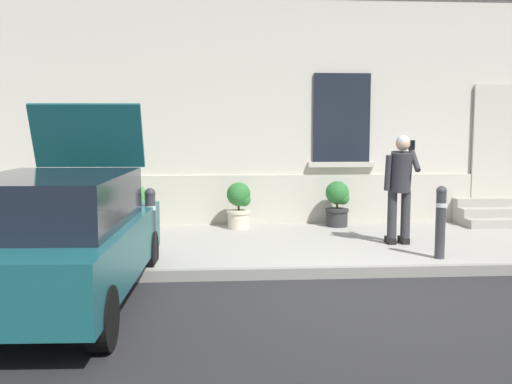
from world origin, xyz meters
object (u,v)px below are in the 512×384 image
at_px(planter_terracotta, 28,208).
at_px(planter_olive, 136,206).
at_px(hatchback_car_teal, 58,236).
at_px(person_on_phone, 400,182).
at_px(bollard_far_left, 151,223).
at_px(bollard_near_person, 441,219).
at_px(planter_charcoal, 338,203).
at_px(planter_cream, 239,204).

height_order(planter_terracotta, planter_olive, same).
distance_m(hatchback_car_teal, planter_terracotta, 4.14).
bearing_deg(person_on_phone, bollard_far_left, -161.78).
relative_size(bollard_near_person, person_on_phone, 0.60).
bearing_deg(bollard_near_person, planter_charcoal, 107.57).
bearing_deg(planter_cream, bollard_far_left, -116.39).
distance_m(bollard_near_person, planter_terracotta, 6.94).
bearing_deg(person_on_phone, hatchback_car_teal, -149.60).
bearing_deg(hatchback_car_teal, planter_cream, 61.48).
height_order(hatchback_car_teal, planter_cream, hatchback_car_teal).
relative_size(hatchback_car_teal, person_on_phone, 2.36).
bearing_deg(person_on_phone, planter_terracotta, 170.23).
relative_size(person_on_phone, planter_charcoal, 2.03).
relative_size(planter_cream, planter_charcoal, 1.00).
bearing_deg(planter_cream, hatchback_car_teal, -118.52).
xyz_separation_m(bollard_near_person, person_on_phone, (-0.26, 1.03, 0.44)).
height_order(bollard_far_left, planter_cream, bollard_far_left).
distance_m(person_on_phone, planter_terracotta, 6.41).
xyz_separation_m(bollard_near_person, planter_charcoal, (-0.89, 2.80, -0.11)).
bearing_deg(planter_charcoal, planter_terracotta, -176.52).
xyz_separation_m(bollard_near_person, bollard_far_left, (-4.09, 0.00, 0.00)).
bearing_deg(planter_terracotta, planter_olive, 1.69).
height_order(person_on_phone, planter_cream, person_on_phone).
bearing_deg(planter_terracotta, person_on_phone, -12.96).
relative_size(bollard_near_person, bollard_far_left, 1.00).
height_order(bollard_near_person, planter_olive, bollard_near_person).
relative_size(person_on_phone, planter_cream, 2.03).
distance_m(planter_terracotta, planter_cream, 3.74).
bearing_deg(bollard_far_left, planter_cream, 63.61).
height_order(bollard_near_person, bollard_far_left, same).
bearing_deg(planter_olive, person_on_phone, -18.85).
relative_size(person_on_phone, planter_olive, 2.03).
bearing_deg(planter_cream, planter_olive, -174.71).
xyz_separation_m(bollard_far_left, person_on_phone, (3.82, 1.03, 0.44)).
bearing_deg(person_on_phone, planter_cream, 149.49).
bearing_deg(bollard_far_left, bollard_near_person, 0.00).
xyz_separation_m(bollard_far_left, planter_charcoal, (3.20, 2.80, -0.11)).
height_order(planter_terracotta, planter_cream, same).
bearing_deg(planter_terracotta, bollard_near_person, -20.75).
xyz_separation_m(hatchback_car_teal, planter_charcoal, (4.08, 4.19, -0.19)).
bearing_deg(planter_olive, bollard_near_person, -28.55).
distance_m(bollard_near_person, planter_charcoal, 2.94).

